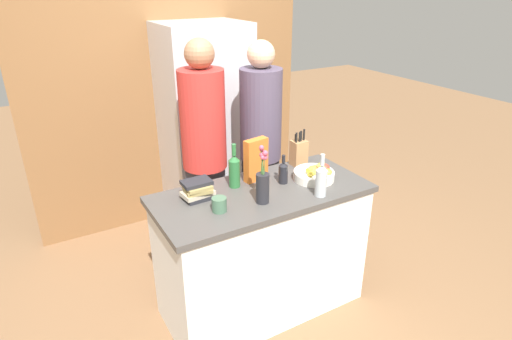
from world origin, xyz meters
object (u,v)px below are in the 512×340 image
Objects in this scene: cereal_box at (256,160)px; book_stack at (197,190)px; person_at_sink at (204,147)px; bottle_oil at (234,170)px; fruit_bowl at (315,173)px; bottle_vinegar at (283,172)px; bottle_wine at (321,180)px; refrigerator at (206,130)px; person_in_blue at (261,140)px; knife_block at (299,152)px; flower_vase at (263,183)px; coffee_mug at (219,204)px.

cereal_box is 0.46m from book_stack.
person_at_sink is (0.29, 0.55, 0.05)m from book_stack.
fruit_bowl is at bearing -18.70° from bottle_oil.
bottle_wine is (0.10, -0.27, 0.03)m from bottle_vinegar.
fruit_bowl is 1.41× the size of bottle_vinegar.
person_in_blue is at bearing -74.62° from refrigerator.
knife_block is 0.41m from person_in_blue.
person_at_sink is (-0.30, 0.63, 0.03)m from bottle_vinegar.
refrigerator is at bearing 75.12° from bottle_oil.
person_in_blue is at bearing 73.23° from bottle_vinegar.
bottle_vinegar is at bearing -44.44° from cereal_box.
cereal_box is at bearing 5.64° from bottle_oil.
fruit_bowl is at bearing -10.05° from book_stack.
person_at_sink is at bearing 143.03° from knife_block.
flower_vase reaches higher than coffee_mug.
bottle_wine is at bearing -119.00° from fruit_bowl.
knife_block is 0.58m from bottle_oil.
person_in_blue is (0.72, 0.73, 0.04)m from coffee_mug.
flower_vase is (-0.48, -0.10, 0.09)m from fruit_bowl.
flower_vase reaches higher than bottle_wine.
book_stack reaches higher than coffee_mug.
person_in_blue is (-0.09, 0.40, -0.01)m from knife_block.
person_at_sink is at bearing 126.79° from fruit_bowl.
person_in_blue reaches higher than coffee_mug.
person_at_sink reaches higher than cereal_box.
bottle_oil reaches higher than bottle_vinegar.
person_in_blue is (0.49, 0.49, -0.03)m from bottle_oil.
knife_block is at bearing -61.57° from person_at_sink.
flower_vase reaches higher than fruit_bowl.
knife_block is at bearing 8.40° from bottle_oil.
knife_block is 0.15× the size of person_in_blue.
fruit_bowl is 1.00× the size of bottle_wine.
book_stack is 0.93m from person_in_blue.
flower_vase is 0.21× the size of person_at_sink.
bottle_vinegar is 0.29m from bottle_wine.
bottle_oil is (-0.17, -0.02, -0.03)m from cereal_box.
knife_block is at bearing 34.69° from flower_vase.
flower_vase is (-0.53, -0.37, 0.03)m from knife_block.
refrigerator is at bearing 90.09° from bottle_vinegar.
flower_vase is at bearing -100.24° from refrigerator.
person_in_blue is (0.32, 0.47, -0.06)m from cereal_box.
knife_block is at bearing -75.76° from refrigerator.
cereal_box is (-0.40, -0.07, 0.05)m from knife_block.
bottle_vinegar is 0.69m from person_at_sink.
person_at_sink reaches higher than bottle_vinegar.
person_in_blue is at bearing 102.31° from knife_block.
refrigerator reaches higher than bottle_oil.
refrigerator is 6.91× the size of knife_block.
coffee_mug is at bearing -133.29° from bottle_oil.
bottle_oil reaches higher than knife_block.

